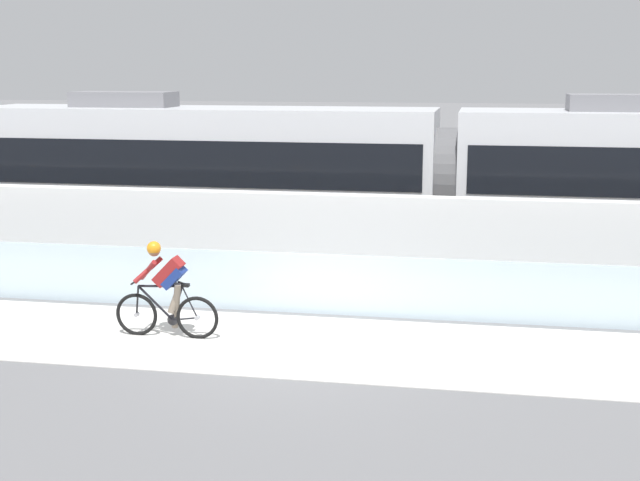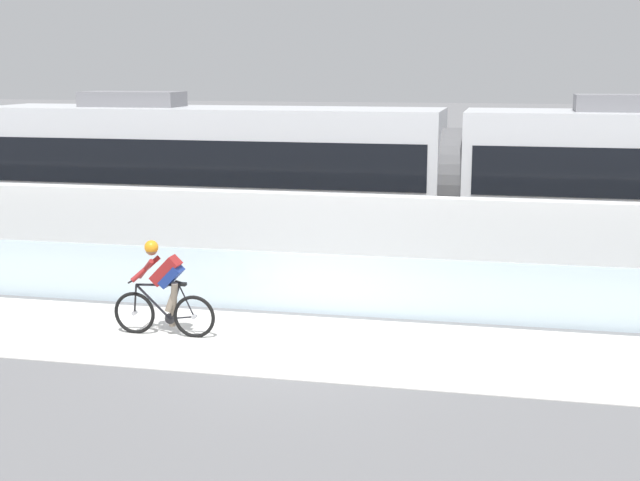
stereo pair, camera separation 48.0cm
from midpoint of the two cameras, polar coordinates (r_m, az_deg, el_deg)
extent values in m
plane|color=slate|center=(14.17, -2.62, -6.79)|extent=(200.00, 200.00, 0.00)
cube|color=silver|center=(14.17, -2.62, -6.77)|extent=(32.00, 3.20, 0.01)
cube|color=silver|center=(15.76, -1.11, -2.85)|extent=(32.00, 0.05, 1.10)
cube|color=white|center=(17.39, 0.09, -0.11)|extent=(32.00, 0.36, 1.93)
cube|color=#595654|center=(19.98, 1.39, -1.44)|extent=(32.00, 0.08, 0.01)
cube|color=#595654|center=(21.37, 2.01, -0.62)|extent=(32.00, 0.08, 0.01)
cube|color=silver|center=(21.24, -8.14, 4.39)|extent=(11.00, 2.50, 3.10)
cube|color=black|center=(21.20, -8.16, 5.33)|extent=(10.56, 2.54, 1.04)
cube|color=orange|center=(21.44, -8.04, 0.75)|extent=(10.78, 2.53, 0.28)
cube|color=slate|center=(21.82, -13.26, 8.94)|extent=(2.40, 1.10, 0.36)
cube|color=#232326|center=(22.83, -16.43, 0.60)|extent=(1.40, 1.88, 0.20)
cylinder|color=black|center=(22.21, -17.25, 0.11)|extent=(0.60, 0.10, 0.60)
cylinder|color=black|center=(23.47, -15.64, 0.78)|extent=(0.60, 0.10, 0.60)
cube|color=#232326|center=(20.63, 1.29, -0.03)|extent=(1.40, 1.88, 0.20)
cylinder|color=black|center=(19.95, 0.95, -0.59)|extent=(0.60, 0.10, 0.60)
cylinder|color=black|center=(21.33, 1.60, 0.18)|extent=(0.60, 0.10, 0.60)
cube|color=slate|center=(20.17, 18.59, 8.50)|extent=(2.40, 1.10, 0.36)
cube|color=#232326|center=(20.40, 13.74, -0.48)|extent=(1.40, 1.88, 0.20)
cylinder|color=black|center=(19.71, 13.84, -1.06)|extent=(0.60, 0.10, 0.60)
cylinder|color=black|center=(21.12, 13.64, -0.25)|extent=(0.60, 0.10, 0.60)
cylinder|color=#59595B|center=(20.15, 7.59, 4.04)|extent=(0.60, 2.30, 2.30)
torus|color=black|center=(14.89, -12.76, -4.73)|extent=(0.72, 0.06, 0.72)
cylinder|color=#99999E|center=(14.89, -12.76, -4.73)|extent=(0.07, 0.10, 0.07)
torus|color=black|center=(14.51, -8.94, -5.00)|extent=(0.72, 0.06, 0.72)
cylinder|color=#99999E|center=(14.51, -8.94, -5.00)|extent=(0.07, 0.10, 0.07)
cylinder|color=black|center=(14.71, -11.59, -4.01)|extent=(0.60, 0.04, 0.58)
cylinder|color=black|center=(14.57, -10.21, -4.04)|extent=(0.22, 0.04, 0.59)
cylinder|color=black|center=(14.60, -11.31, -2.93)|extent=(0.76, 0.04, 0.07)
cylinder|color=black|center=(14.59, -9.73, -5.06)|extent=(0.43, 0.03, 0.09)
cylinder|color=black|center=(14.49, -9.43, -3.98)|extent=(0.27, 0.02, 0.53)
cylinder|color=black|center=(14.82, -12.72, -3.82)|extent=(0.08, 0.03, 0.49)
cube|color=black|center=(14.46, -9.92, -2.88)|extent=(0.24, 0.10, 0.05)
cylinder|color=black|center=(14.72, -12.68, -2.53)|extent=(0.03, 0.58, 0.03)
cylinder|color=#262628|center=(14.68, -10.50, -5.11)|extent=(0.18, 0.02, 0.18)
cube|color=maroon|center=(14.49, -10.77, -2.01)|extent=(0.50, 0.28, 0.51)
cube|color=navy|center=(14.47, -10.41, -2.37)|extent=(0.38, 0.30, 0.38)
sphere|color=#997051|center=(14.50, -11.70, -0.63)|extent=(0.20, 0.20, 0.20)
sphere|color=orange|center=(14.49, -11.70, -0.50)|extent=(0.23, 0.23, 0.23)
cylinder|color=maroon|center=(14.62, -12.07, -1.90)|extent=(0.44, 0.41, 0.41)
cylinder|color=maroon|center=(14.62, -12.07, -1.90)|extent=(0.44, 0.41, 0.41)
cylinder|color=#726656|center=(14.59, -10.28, -4.21)|extent=(0.29, 0.33, 0.80)
cylinder|color=#726656|center=(14.55, -10.30, -3.68)|extent=(0.29, 0.33, 0.54)
camera|label=1|loc=(0.24, -90.85, -0.17)|focal=49.13mm
camera|label=2|loc=(0.24, 89.15, 0.17)|focal=49.13mm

